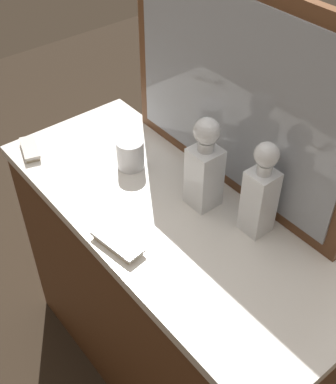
{
  "coord_description": "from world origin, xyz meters",
  "views": [
    {
      "loc": [
        0.84,
        -0.67,
        1.94
      ],
      "look_at": [
        0.0,
        0.0,
        0.98
      ],
      "focal_mm": 46.82,
      "sensor_mm": 36.0,
      "label": 1
    }
  ],
  "objects_px": {
    "crystal_tumbler_right": "(130,155)",
    "silver_brush_center": "(118,243)",
    "crystal_decanter_far_right": "(260,197)",
    "silver_brush_right": "(30,149)",
    "crystal_decanter_front": "(204,171)"
  },
  "relations": [
    {
      "from": "crystal_decanter_front",
      "to": "silver_brush_center",
      "type": "distance_m",
      "value": 0.32
    },
    {
      "from": "silver_brush_center",
      "to": "silver_brush_right",
      "type": "bearing_deg",
      "value": 178.9
    },
    {
      "from": "crystal_decanter_far_right",
      "to": "silver_brush_right",
      "type": "distance_m",
      "value": 0.81
    },
    {
      "from": "silver_brush_right",
      "to": "crystal_decanter_far_right",
      "type": "bearing_deg",
      "value": 24.75
    },
    {
      "from": "crystal_decanter_far_right",
      "to": "silver_brush_center",
      "type": "distance_m",
      "value": 0.41
    },
    {
      "from": "silver_brush_right",
      "to": "silver_brush_center",
      "type": "xyz_separation_m",
      "value": [
        0.54,
        -0.01,
        0.0
      ]
    },
    {
      "from": "crystal_decanter_far_right",
      "to": "crystal_tumbler_right",
      "type": "relative_size",
      "value": 3.01
    },
    {
      "from": "silver_brush_right",
      "to": "silver_brush_center",
      "type": "relative_size",
      "value": 0.84
    },
    {
      "from": "crystal_decanter_front",
      "to": "crystal_tumbler_right",
      "type": "xyz_separation_m",
      "value": [
        -0.28,
        -0.07,
        -0.08
      ]
    },
    {
      "from": "crystal_tumbler_right",
      "to": "silver_brush_center",
      "type": "relative_size",
      "value": 0.6
    },
    {
      "from": "crystal_decanter_front",
      "to": "crystal_tumbler_right",
      "type": "distance_m",
      "value": 0.3
    },
    {
      "from": "crystal_tumbler_right",
      "to": "silver_brush_center",
      "type": "distance_m",
      "value": 0.36
    },
    {
      "from": "crystal_tumbler_right",
      "to": "silver_brush_right",
      "type": "height_order",
      "value": "crystal_tumbler_right"
    },
    {
      "from": "crystal_decanter_front",
      "to": "crystal_tumbler_right",
      "type": "relative_size",
      "value": 3.01
    },
    {
      "from": "crystal_decanter_front",
      "to": "silver_brush_center",
      "type": "relative_size",
      "value": 1.8
    }
  ]
}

